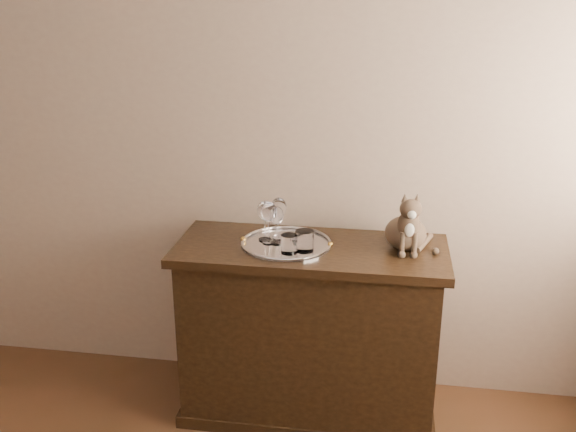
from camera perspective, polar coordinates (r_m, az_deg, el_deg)
name	(u,v)px	position (r m, az deg, el deg)	size (l,w,h in m)	color
wall_back	(194,117)	(3.10, -8.33, 8.74)	(4.00, 0.10, 2.70)	tan
sideboard	(310,332)	(3.01, 1.93, -10.24)	(1.20, 0.50, 0.85)	black
tray	(286,245)	(2.83, -0.15, -2.56)	(0.40, 0.40, 0.01)	silver
wine_glass_a	(265,221)	(2.84, -2.07, -0.42)	(0.07, 0.07, 0.18)	silver
wine_glass_b	(279,218)	(2.86, -0.83, -0.19)	(0.07, 0.07, 0.19)	silver
wine_glass_c	(269,222)	(2.81, -1.72, -0.57)	(0.07, 0.07, 0.19)	white
wine_glass_d	(276,225)	(2.81, -1.03, -0.80)	(0.06, 0.06, 0.17)	white
tumbler_a	(304,241)	(2.74, 1.47, -2.23)	(0.08, 0.08, 0.09)	white
tumbler_b	(289,244)	(2.72, 0.11, -2.50)	(0.07, 0.07, 0.08)	silver
cat	(406,218)	(2.81, 10.49, -0.18)	(0.27, 0.26, 0.28)	brown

